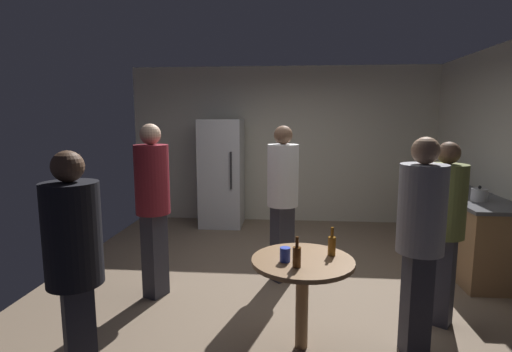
{
  "coord_description": "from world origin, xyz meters",
  "views": [
    {
      "loc": [
        0.11,
        -4.25,
        1.82
      ],
      "look_at": [
        -0.26,
        0.0,
        1.18
      ],
      "focal_mm": 27.4,
      "sensor_mm": 36.0,
      "label": 1
    }
  ],
  "objects_px": {
    "plastic_cup_blue": "(285,255)",
    "refrigerator": "(222,173)",
    "kettle": "(479,195)",
    "person_in_gray_shirt": "(420,232)",
    "person_in_olive_shirt": "(444,220)",
    "beer_bottle_on_counter": "(460,187)",
    "person_in_white_shirt": "(283,191)",
    "person_in_maroon_shirt": "(153,197)",
    "wine_bottle_on_counter": "(451,178)",
    "beer_bottle_brown": "(297,256)",
    "foreground_table": "(302,272)",
    "person_in_black_shirt": "(74,260)",
    "beer_bottle_amber": "(332,245)"
  },
  "relations": [
    {
      "from": "plastic_cup_blue",
      "to": "refrigerator",
      "type": "bearing_deg",
      "value": 107.23
    },
    {
      "from": "kettle",
      "to": "person_in_gray_shirt",
      "type": "xyz_separation_m",
      "value": [
        -1.15,
        -1.59,
        0.02
      ]
    },
    {
      "from": "refrigerator",
      "to": "person_in_olive_shirt",
      "type": "relative_size",
      "value": 1.11
    },
    {
      "from": "beer_bottle_on_counter",
      "to": "plastic_cup_blue",
      "type": "relative_size",
      "value": 2.09
    },
    {
      "from": "person_in_white_shirt",
      "to": "person_in_maroon_shirt",
      "type": "relative_size",
      "value": 0.99
    },
    {
      "from": "wine_bottle_on_counter",
      "to": "person_in_white_shirt",
      "type": "bearing_deg",
      "value": -152.92
    },
    {
      "from": "wine_bottle_on_counter",
      "to": "kettle",
      "type": "bearing_deg",
      "value": -92.65
    },
    {
      "from": "beer_bottle_on_counter",
      "to": "person_in_maroon_shirt",
      "type": "xyz_separation_m",
      "value": [
        -3.45,
        -1.19,
        0.05
      ]
    },
    {
      "from": "person_in_olive_shirt",
      "to": "person_in_gray_shirt",
      "type": "relative_size",
      "value": 0.96
    },
    {
      "from": "beer_bottle_brown",
      "to": "person_in_maroon_shirt",
      "type": "xyz_separation_m",
      "value": [
        -1.42,
        0.97,
        0.22
      ]
    },
    {
      "from": "refrigerator",
      "to": "foreground_table",
      "type": "bearing_deg",
      "value": -70.49
    },
    {
      "from": "wine_bottle_on_counter",
      "to": "person_in_black_shirt",
      "type": "height_order",
      "value": "person_in_black_shirt"
    },
    {
      "from": "refrigerator",
      "to": "person_in_white_shirt",
      "type": "xyz_separation_m",
      "value": [
        1.07,
        -2.22,
        0.12
      ]
    },
    {
      "from": "person_in_gray_shirt",
      "to": "person_in_black_shirt",
      "type": "bearing_deg",
      "value": 13.99
    },
    {
      "from": "kettle",
      "to": "person_in_olive_shirt",
      "type": "height_order",
      "value": "person_in_olive_shirt"
    },
    {
      "from": "person_in_olive_shirt",
      "to": "beer_bottle_on_counter",
      "type": "bearing_deg",
      "value": -172.12
    },
    {
      "from": "foreground_table",
      "to": "person_in_white_shirt",
      "type": "relative_size",
      "value": 0.46
    },
    {
      "from": "beer_bottle_on_counter",
      "to": "wine_bottle_on_counter",
      "type": "bearing_deg",
      "value": 81.9
    },
    {
      "from": "refrigerator",
      "to": "person_in_gray_shirt",
      "type": "height_order",
      "value": "refrigerator"
    },
    {
      "from": "beer_bottle_brown",
      "to": "person_in_maroon_shirt",
      "type": "height_order",
      "value": "person_in_maroon_shirt"
    },
    {
      "from": "kettle",
      "to": "beer_bottle_amber",
      "type": "xyz_separation_m",
      "value": [
        -1.78,
        -1.45,
        -0.15
      ]
    },
    {
      "from": "beer_bottle_amber",
      "to": "person_in_maroon_shirt",
      "type": "height_order",
      "value": "person_in_maroon_shirt"
    },
    {
      "from": "plastic_cup_blue",
      "to": "person_in_gray_shirt",
      "type": "relative_size",
      "value": 0.07
    },
    {
      "from": "refrigerator",
      "to": "person_in_black_shirt",
      "type": "xyz_separation_m",
      "value": [
        -0.17,
        -4.26,
        0.05
      ]
    },
    {
      "from": "refrigerator",
      "to": "plastic_cup_blue",
      "type": "distance_m",
      "value": 3.76
    },
    {
      "from": "kettle",
      "to": "person_in_maroon_shirt",
      "type": "xyz_separation_m",
      "value": [
        -3.48,
        -0.75,
        0.07
      ]
    },
    {
      "from": "foreground_table",
      "to": "plastic_cup_blue",
      "type": "relative_size",
      "value": 7.27
    },
    {
      "from": "beer_bottle_amber",
      "to": "person_in_gray_shirt",
      "type": "height_order",
      "value": "person_in_gray_shirt"
    },
    {
      "from": "person_in_olive_shirt",
      "to": "person_in_white_shirt",
      "type": "bearing_deg",
      "value": -85.95
    },
    {
      "from": "beer_bottle_on_counter",
      "to": "person_in_maroon_shirt",
      "type": "relative_size",
      "value": 0.13
    },
    {
      "from": "wine_bottle_on_counter",
      "to": "beer_bottle_amber",
      "type": "xyz_separation_m",
      "value": [
        -1.82,
        -2.35,
        -0.2
      ]
    },
    {
      "from": "plastic_cup_blue",
      "to": "person_in_maroon_shirt",
      "type": "relative_size",
      "value": 0.06
    },
    {
      "from": "beer_bottle_on_counter",
      "to": "person_in_white_shirt",
      "type": "bearing_deg",
      "value": -162.77
    },
    {
      "from": "foreground_table",
      "to": "person_in_olive_shirt",
      "type": "relative_size",
      "value": 0.49
    },
    {
      "from": "person_in_black_shirt",
      "to": "person_in_gray_shirt",
      "type": "bearing_deg",
      "value": -21.48
    },
    {
      "from": "person_in_olive_shirt",
      "to": "person_in_black_shirt",
      "type": "relative_size",
      "value": 1.0
    },
    {
      "from": "person_in_white_shirt",
      "to": "person_in_black_shirt",
      "type": "xyz_separation_m",
      "value": [
        -1.24,
        -2.04,
        -0.07
      ]
    },
    {
      "from": "person_in_white_shirt",
      "to": "plastic_cup_blue",
      "type": "bearing_deg",
      "value": -38.14
    },
    {
      "from": "wine_bottle_on_counter",
      "to": "plastic_cup_blue",
      "type": "height_order",
      "value": "wine_bottle_on_counter"
    },
    {
      "from": "beer_bottle_brown",
      "to": "person_in_olive_shirt",
      "type": "bearing_deg",
      "value": 26.97
    },
    {
      "from": "beer_bottle_brown",
      "to": "person_in_olive_shirt",
      "type": "height_order",
      "value": "person_in_olive_shirt"
    },
    {
      "from": "foreground_table",
      "to": "plastic_cup_blue",
      "type": "bearing_deg",
      "value": -155.66
    },
    {
      "from": "beer_bottle_brown",
      "to": "person_in_black_shirt",
      "type": "xyz_separation_m",
      "value": [
        -1.37,
        -0.56,
        0.13
      ]
    },
    {
      "from": "wine_bottle_on_counter",
      "to": "plastic_cup_blue",
      "type": "bearing_deg",
      "value": -130.97
    },
    {
      "from": "kettle",
      "to": "person_in_olive_shirt",
      "type": "xyz_separation_m",
      "value": [
        -0.78,
        -1.07,
        -0.02
      ]
    },
    {
      "from": "beer_bottle_brown",
      "to": "person_in_white_shirt",
      "type": "xyz_separation_m",
      "value": [
        -0.13,
        1.48,
        0.2
      ]
    },
    {
      "from": "kettle",
      "to": "beer_bottle_amber",
      "type": "distance_m",
      "value": 2.3
    },
    {
      "from": "foreground_table",
      "to": "beer_bottle_amber",
      "type": "distance_m",
      "value": 0.32
    },
    {
      "from": "beer_bottle_brown",
      "to": "foreground_table",
      "type": "bearing_deg",
      "value": 73.23
    },
    {
      "from": "beer_bottle_brown",
      "to": "plastic_cup_blue",
      "type": "bearing_deg",
      "value": 129.79
    }
  ]
}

